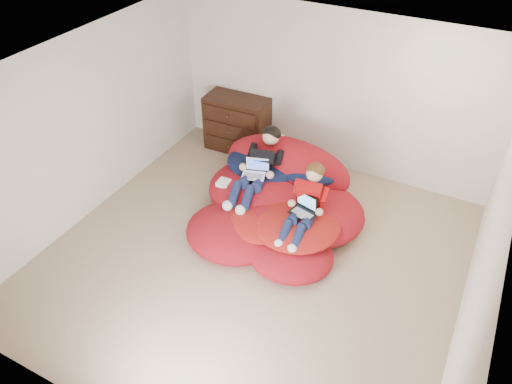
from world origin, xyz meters
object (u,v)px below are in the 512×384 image
at_px(older_boy, 260,163).
at_px(laptop_white, 255,171).
at_px(dresser, 237,124).
at_px(laptop_black, 304,208).
at_px(younger_boy, 306,201).
at_px(beanbag_pile, 278,200).

height_order(older_boy, laptop_white, older_boy).
height_order(dresser, laptop_black, dresser).
distance_m(older_boy, laptop_black, 1.03).
relative_size(older_boy, laptop_white, 3.59).
relative_size(dresser, younger_boy, 1.02).
distance_m(dresser, older_boy, 1.55).
relative_size(beanbag_pile, laptop_black, 6.63).
distance_m(dresser, younger_boy, 2.49).
bearing_deg(older_boy, dresser, 131.45).
relative_size(younger_boy, laptop_black, 2.84).
xyz_separation_m(laptop_white, laptop_black, (0.89, -0.36, -0.07)).
bearing_deg(dresser, laptop_black, -40.80).
distance_m(beanbag_pile, laptop_white, 0.52).
height_order(younger_boy, laptop_black, younger_boy).
height_order(dresser, older_boy, older_boy).
distance_m(beanbag_pile, older_boy, 0.57).
bearing_deg(beanbag_pile, dresser, 136.68).
bearing_deg(laptop_black, beanbag_pile, 146.66).
distance_m(dresser, laptop_black, 2.52).
relative_size(laptop_white, laptop_black, 1.01).
xyz_separation_m(dresser, older_boy, (1.01, -1.15, 0.21)).
distance_m(beanbag_pile, younger_boy, 0.72).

